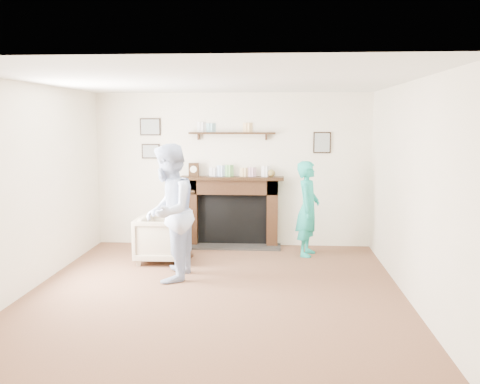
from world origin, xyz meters
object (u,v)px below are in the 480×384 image
at_px(pedestal_table, 183,211).
at_px(man, 170,279).
at_px(woman, 307,255).
at_px(armchair, 163,261).

bearing_deg(pedestal_table, man, -88.92).
xyz_separation_m(man, woman, (1.86, 1.41, 0.00)).
bearing_deg(man, woman, 129.65).
height_order(armchair, woman, woman).
xyz_separation_m(armchair, man, (0.28, -0.89, 0.00)).
distance_m(man, pedestal_table, 1.39).
distance_m(armchair, woman, 2.19).
bearing_deg(man, pedestal_table, -176.46).
bearing_deg(woman, man, 140.95).
xyz_separation_m(woman, pedestal_table, (-1.88, -0.21, 0.70)).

